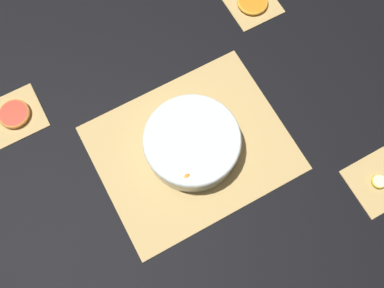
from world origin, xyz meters
The scene contains 9 objects.
ground_plane centered at (0.00, 0.00, 0.00)m, with size 6.00×6.00×0.00m, color black.
bamboo_mat_center centered at (0.00, 0.00, 0.00)m, with size 0.47×0.38×0.01m.
coaster_mat_near_left centered at (-0.36, -0.30, 0.00)m, with size 0.14×0.14×0.01m.
coaster_mat_near_right centered at (0.36, -0.30, 0.00)m, with size 0.14×0.14×0.01m.
coaster_mat_far_left centered at (-0.36, 0.30, 0.00)m, with size 0.14×0.14×0.01m.
fruit_salad_bowl centered at (0.00, 0.00, 0.04)m, with size 0.24×0.24×0.07m.
orange_slice_whole centered at (-0.36, -0.30, 0.01)m, with size 0.09×0.09×0.01m.
banana_coin_single centered at (-0.36, 0.30, 0.01)m, with size 0.04×0.04×0.01m.
grapefruit_slice centered at (0.36, -0.30, 0.01)m, with size 0.08×0.08×0.01m.
Camera 1 is at (0.17, 0.32, 1.07)m, focal length 42.00 mm.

